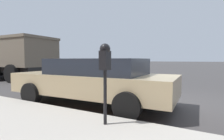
# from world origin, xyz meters

# --- Properties ---
(ground_plane) EXTENTS (220.00, 220.00, 0.00)m
(ground_plane) POSITION_xyz_m (0.00, 0.00, 0.00)
(ground_plane) COLOR #3D3A3A
(parking_meter) EXTENTS (0.21, 0.19, 1.45)m
(parking_meter) POSITION_xyz_m (-2.67, 0.92, 1.25)
(parking_meter) COLOR black
(parking_meter) RESTS_ON sidewalk
(car_tan) EXTENTS (2.14, 4.89, 1.34)m
(car_tan) POSITION_xyz_m (-1.11, 2.28, 0.73)
(car_tan) COLOR tan
(car_tan) RESTS_ON ground_plane
(dump_truck) EXTENTS (3.11, 7.62, 2.77)m
(dump_truck) POSITION_xyz_m (1.74, 11.58, 1.58)
(dump_truck) COLOR black
(dump_truck) RESTS_ON ground_plane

